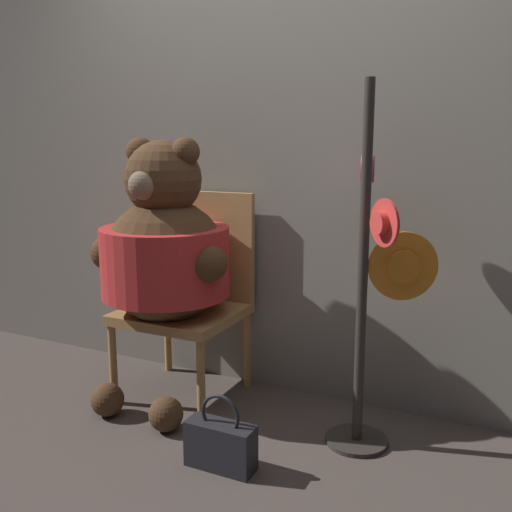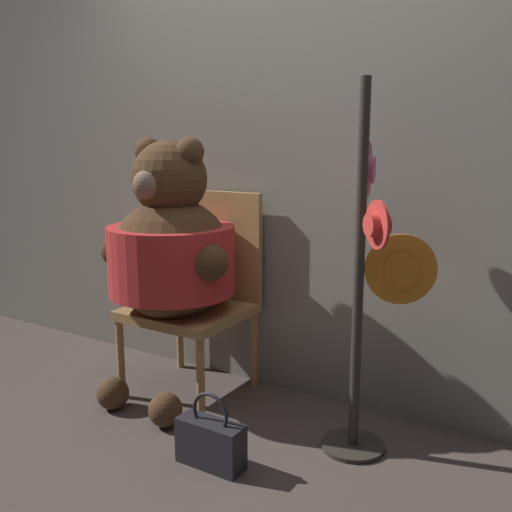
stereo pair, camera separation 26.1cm
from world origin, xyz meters
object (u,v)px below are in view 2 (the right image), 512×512
chair (199,288)px  handbag_on_ground (211,441)px  hat_display_rack (370,282)px  teddy_bear (171,251)px

chair → handbag_on_ground: chair is taller
hat_display_rack → teddy_bear: bearing=-178.2°
chair → hat_display_rack: 1.04m
teddy_bear → hat_display_rack: 1.04m
chair → hat_display_rack: bearing=-8.9°
handbag_on_ground → chair: bearing=129.9°
teddy_bear → hat_display_rack: size_ratio=0.86×
chair → handbag_on_ground: 0.93m
teddy_bear → hat_display_rack: bearing=1.8°
hat_display_rack → handbag_on_ground: hat_display_rack is taller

